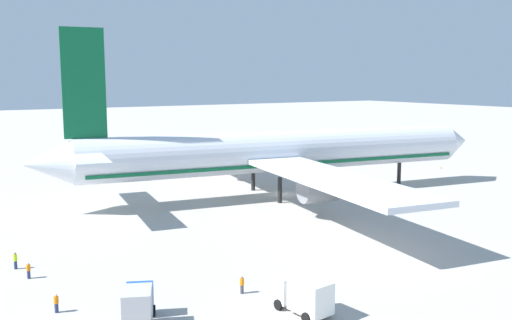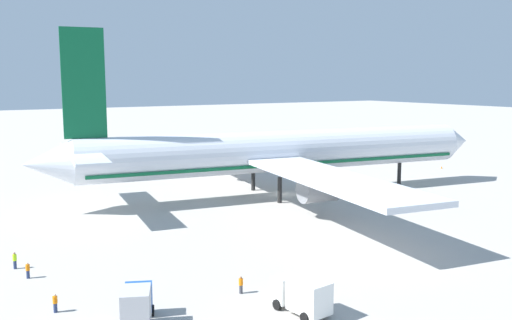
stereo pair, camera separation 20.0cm
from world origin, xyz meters
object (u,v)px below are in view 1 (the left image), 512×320
ground_worker_1 (15,261)px  ground_worker_4 (56,303)px  service_truck_1 (303,294)px  ground_worker_3 (28,270)px  ground_worker_2 (242,285)px  traffic_cone_3 (311,152)px  airliner (277,152)px  baggage_cart_0 (224,153)px  traffic_cone_1 (82,170)px  traffic_cone_2 (441,167)px  traffic_cone_0 (150,165)px  service_truck_0 (138,305)px

ground_worker_1 → ground_worker_4: 13.40m
service_truck_1 → ground_worker_3: service_truck_1 is taller
ground_worker_2 → traffic_cone_3: ground_worker_2 is taller
ground_worker_2 → ground_worker_4: 15.91m
airliner → baggage_cart_0: bearing=71.7°
traffic_cone_1 → service_truck_1: bearing=-92.2°
service_truck_1 → ground_worker_2: service_truck_1 is taller
service_truck_1 → ground_worker_3: 27.36m
traffic_cone_2 → traffic_cone_3: same height
baggage_cart_0 → traffic_cone_0: bearing=-164.0°
ground_worker_1 → traffic_cone_0: bearing=57.5°
ground_worker_4 → traffic_cone_1: ground_worker_4 is taller
ground_worker_1 → ground_worker_4: size_ratio=1.08×
airliner → ground_worker_3: airliner is taller
airliner → ground_worker_3: 47.35m
airliner → traffic_cone_0: size_ratio=144.76×
airliner → service_truck_1: airliner is taller
ground_worker_3 → ground_worker_4: 9.73m
baggage_cart_0 → airliner: bearing=-108.3°
airliner → ground_worker_3: (-42.47, -19.93, -6.48)m
ground_worker_4 → traffic_cone_1: bearing=74.0°
baggage_cart_0 → ground_worker_4: ground_worker_4 is taller
ground_worker_2 → ground_worker_4: (-15.25, 4.52, 0.01)m
baggage_cart_0 → traffic_cone_1: 37.49m
ground_worker_1 → ground_worker_3: 3.70m
ground_worker_4 → ground_worker_1: bearing=95.0°
traffic_cone_0 → traffic_cone_1: bearing=176.6°
service_truck_0 → baggage_cart_0: (52.65, 83.01, -1.04)m
baggage_cart_0 → ground_worker_3: bearing=-130.8°
airliner → service_truck_1: size_ratio=14.44×
service_truck_0 → traffic_cone_1: service_truck_0 is taller
ground_worker_2 → traffic_cone_2: size_ratio=2.92×
ground_worker_2 → traffic_cone_3: (64.13, 73.71, -0.54)m
baggage_cart_0 → traffic_cone_1: (-37.09, -5.50, -0.41)m
service_truck_0 → baggage_cart_0: bearing=57.6°
service_truck_1 → baggage_cart_0: (40.24, 88.03, -0.99)m
ground_worker_2 → service_truck_0: bearing=-172.2°
traffic_cone_1 → traffic_cone_3: same height
traffic_cone_0 → traffic_cone_3: size_ratio=1.00×
service_truck_1 → baggage_cart_0: 96.80m
ground_worker_4 → service_truck_0: bearing=-50.0°
traffic_cone_3 → traffic_cone_0: bearing=178.0°
service_truck_0 → ground_worker_2: 10.41m
ground_worker_4 → traffic_cone_1: (20.54, 71.58, -0.55)m
ground_worker_2 → traffic_cone_2: 82.46m
ground_worker_1 → traffic_cone_3: size_ratio=3.18×
ground_worker_4 → traffic_cone_3: (79.39, 69.19, -0.55)m
service_truck_0 → traffic_cone_2: 92.27m
airliner → service_truck_0: airliner is taller
service_truck_1 → ground_worker_4: size_ratio=3.40×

